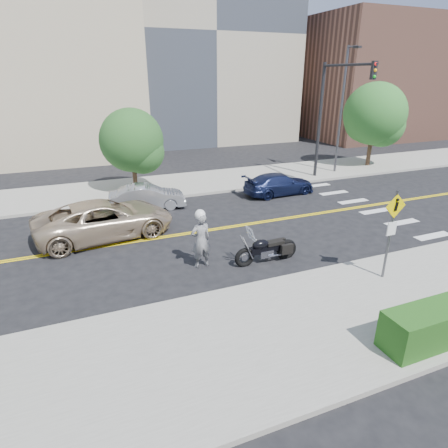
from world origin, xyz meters
name	(u,v)px	position (x,y,z in m)	size (l,w,h in m)	color
ground_plane	(203,231)	(0.00, 0.00, 0.00)	(120.00, 120.00, 0.00)	black
sidewalk_near	(293,329)	(0.00, -7.50, 0.07)	(60.00, 5.00, 0.15)	#9E9B91
sidewalk_far	(163,186)	(0.00, 7.50, 0.07)	(60.00, 5.00, 0.15)	#9E9B91
building_mid	(192,37)	(8.00, 26.00, 10.00)	(18.00, 14.00, 20.00)	#A39984
building_right	(369,79)	(26.00, 20.00, 6.00)	(14.00, 12.00, 12.00)	#8C5947
lamp_post	(341,112)	(12.00, 6.50, 4.15)	(0.16, 0.16, 8.00)	#4C4C51
traffic_light	(330,106)	(10.00, 5.08, 4.67)	(0.28, 4.50, 7.00)	black
pedestrian_sign	(392,227)	(4.20, -6.31, 1.96)	(0.78, 0.08, 3.00)	#4C4C51
motorcyclist	(201,239)	(-1.10, -3.08, 1.08)	(0.80, 0.58, 2.17)	#A8A9AD
motorcycle	(267,243)	(1.24, -3.62, 0.74)	(2.42, 0.74, 1.48)	black
suv	(105,219)	(-3.99, 0.98, 0.79)	(2.62, 5.67, 1.58)	#C7B092
parked_car_silver	(147,197)	(-1.64, 3.90, 0.63)	(1.33, 3.81, 1.26)	#A5A7AD
parked_car_blue	(279,184)	(5.88, 3.60, 0.61)	(1.71, 4.21, 1.22)	#172047
tree_far_a	(132,140)	(-1.74, 6.93, 3.04)	(3.52, 3.52, 4.80)	#382619
tree_far_b	(375,114)	(15.47, 7.14, 3.85)	(4.36, 4.36, 6.03)	#382619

